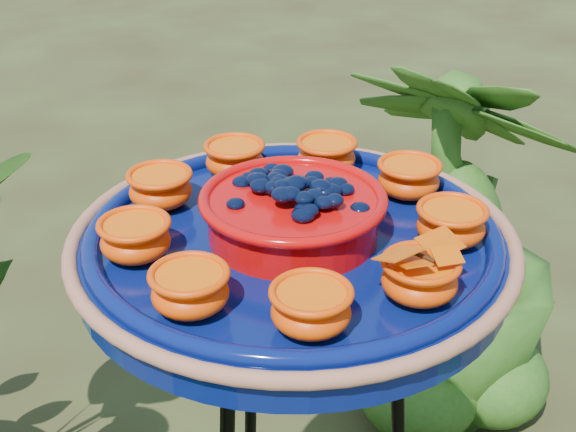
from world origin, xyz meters
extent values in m
torus|color=black|center=(-0.02, -0.01, 0.98)|extent=(0.29, 0.29, 0.02)
cylinder|color=#06124E|center=(-0.02, -0.01, 1.02)|extent=(0.51, 0.51, 0.04)
torus|color=#9F6448|center=(-0.02, -0.01, 1.04)|extent=(0.53, 0.53, 0.02)
torus|color=#06124E|center=(-0.02, -0.01, 1.04)|extent=(0.48, 0.48, 0.02)
cylinder|color=#BB0707|center=(-0.02, -0.01, 1.06)|extent=(0.20, 0.20, 0.05)
torus|color=#BB0707|center=(-0.02, -0.01, 1.09)|extent=(0.22, 0.22, 0.01)
ellipsoid|color=black|center=(-0.02, -0.01, 1.10)|extent=(0.17, 0.17, 0.04)
ellipsoid|color=#FF3D02|center=(0.16, 0.02, 1.06)|extent=(0.08, 0.08, 0.04)
cylinder|color=orange|center=(0.16, 0.02, 1.08)|extent=(0.07, 0.07, 0.01)
ellipsoid|color=#FF3D02|center=(0.10, 0.13, 1.06)|extent=(0.08, 0.08, 0.04)
cylinder|color=orange|center=(0.10, 0.13, 1.08)|extent=(0.07, 0.07, 0.01)
ellipsoid|color=#FF3D02|center=(-0.02, 0.17, 1.06)|extent=(0.08, 0.08, 0.04)
cylinder|color=orange|center=(-0.02, 0.17, 1.08)|extent=(0.07, 0.07, 0.01)
ellipsoid|color=#FF3D02|center=(-0.13, 0.13, 1.06)|extent=(0.08, 0.08, 0.04)
cylinder|color=orange|center=(-0.13, 0.13, 1.08)|extent=(0.07, 0.07, 0.01)
ellipsoid|color=#FF3D02|center=(-0.19, 0.03, 1.06)|extent=(0.08, 0.08, 0.04)
cylinder|color=orange|center=(-0.19, 0.03, 1.08)|extent=(0.07, 0.07, 0.01)
ellipsoid|color=#FF3D02|center=(-0.17, -0.10, 1.06)|extent=(0.08, 0.08, 0.04)
cylinder|color=orange|center=(-0.17, -0.10, 1.08)|extent=(0.07, 0.07, 0.01)
ellipsoid|color=#FF3D02|center=(-0.08, -0.17, 1.06)|extent=(0.08, 0.08, 0.04)
cylinder|color=orange|center=(-0.08, -0.17, 1.08)|extent=(0.07, 0.07, 0.01)
ellipsoid|color=#FF3D02|center=(0.04, -0.18, 1.06)|extent=(0.08, 0.08, 0.04)
cylinder|color=orange|center=(0.04, -0.18, 1.08)|extent=(0.07, 0.07, 0.01)
ellipsoid|color=#FF3D02|center=(0.14, -0.10, 1.06)|extent=(0.08, 0.08, 0.04)
cylinder|color=orange|center=(0.14, -0.10, 1.08)|extent=(0.07, 0.07, 0.01)
cylinder|color=black|center=(0.04, -0.18, 1.09)|extent=(0.02, 0.03, 0.00)
cube|color=orange|center=(0.02, -0.17, 1.10)|extent=(0.05, 0.04, 0.01)
cube|color=orange|center=(0.07, -0.17, 1.10)|extent=(0.05, 0.04, 0.01)
imported|color=#295115|center=(0.76, 0.66, 0.49)|extent=(0.76, 0.76, 0.97)
camera|label=1|loc=(-0.37, -0.73, 1.51)|focal=50.00mm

